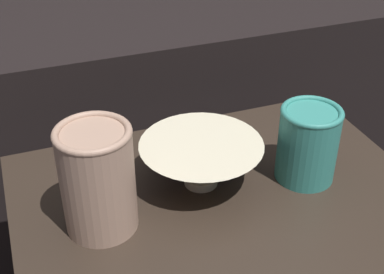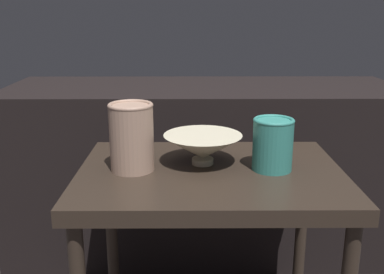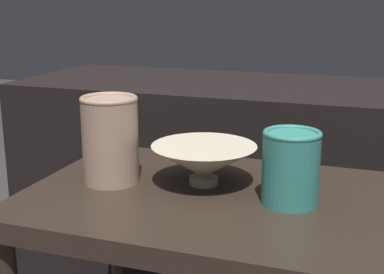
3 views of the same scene
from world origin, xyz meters
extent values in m
cube|color=#2D231C|center=(0.00, 0.00, 0.52)|extent=(0.68, 0.49, 0.04)
cylinder|color=#2D231C|center=(-0.30, 0.21, 0.25)|extent=(0.04, 0.04, 0.50)
cylinder|color=#2D231C|center=(0.30, 0.21, 0.25)|extent=(0.04, 0.04, 0.50)
cube|color=black|center=(0.00, 0.60, 0.33)|extent=(1.49, 0.50, 0.66)
cylinder|color=beige|center=(-0.02, 0.04, 0.55)|extent=(0.06, 0.06, 0.02)
cone|color=beige|center=(-0.02, 0.04, 0.59)|extent=(0.21, 0.21, 0.06)
cylinder|color=tan|center=(-0.20, 0.00, 0.63)|extent=(0.11, 0.11, 0.17)
torus|color=tan|center=(-0.20, 0.00, 0.71)|extent=(0.11, 0.11, 0.01)
cylinder|color=teal|center=(0.16, 0.00, 0.61)|extent=(0.10, 0.10, 0.13)
torus|color=teal|center=(0.16, 0.00, 0.67)|extent=(0.10, 0.10, 0.01)
camera|label=1|loc=(-0.29, -0.64, 1.11)|focal=50.00mm
camera|label=2|loc=(-0.05, -1.09, 0.94)|focal=42.00mm
camera|label=3|loc=(0.29, -0.91, 0.91)|focal=50.00mm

